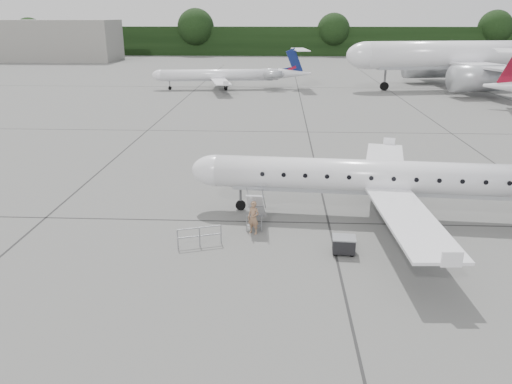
# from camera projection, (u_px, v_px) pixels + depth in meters

# --- Properties ---
(ground) EXTENTS (320.00, 320.00, 0.00)m
(ground) POSITION_uv_depth(u_px,v_px,m) (449.00, 272.00, 22.64)
(ground) COLOR slate
(ground) RESTS_ON ground
(treeline) EXTENTS (260.00, 4.00, 8.00)m
(treeline) POSITION_uv_depth(u_px,v_px,m) (308.00, 41.00, 143.68)
(treeline) COLOR black
(treeline) RESTS_ON ground
(terminal_building) EXTENTS (40.00, 14.00, 10.00)m
(terminal_building) POSITION_uv_depth(u_px,v_px,m) (38.00, 40.00, 127.70)
(terminal_building) COLOR gray
(terminal_building) RESTS_ON ground
(main_regional_jet) EXTENTS (27.39, 20.66, 6.68)m
(main_regional_jet) POSITION_uv_depth(u_px,v_px,m) (395.00, 161.00, 27.80)
(main_regional_jet) COLOR silver
(main_regional_jet) RESTS_ON ground
(airstair) EXTENTS (1.01, 2.24, 2.09)m
(airstair) POSITION_uv_depth(u_px,v_px,m) (256.00, 207.00, 27.50)
(airstair) COLOR silver
(airstair) RESTS_ON ground
(passenger) EXTENTS (0.79, 0.70, 1.82)m
(passenger) POSITION_uv_depth(u_px,v_px,m) (253.00, 218.00, 26.39)
(passenger) COLOR #876349
(passenger) RESTS_ON ground
(safety_railing) EXTENTS (2.11, 0.77, 1.00)m
(safety_railing) POSITION_uv_depth(u_px,v_px,m) (200.00, 237.00, 25.08)
(safety_railing) COLOR gray
(safety_railing) RESTS_ON ground
(baggage_cart) EXTENTS (1.13, 0.94, 0.93)m
(baggage_cart) POSITION_uv_depth(u_px,v_px,m) (344.00, 245.00, 24.28)
(baggage_cart) COLOR black
(baggage_cart) RESTS_ON ground
(bg_narrowbody) EXTENTS (45.22, 35.83, 14.68)m
(bg_narrowbody) POSITION_uv_depth(u_px,v_px,m) (469.00, 41.00, 76.56)
(bg_narrowbody) COLOR silver
(bg_narrowbody) RESTS_ON ground
(bg_regional_left) EXTENTS (25.30, 19.49, 6.18)m
(bg_regional_left) POSITION_uv_depth(u_px,v_px,m) (220.00, 69.00, 77.79)
(bg_regional_left) COLOR silver
(bg_regional_left) RESTS_ON ground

